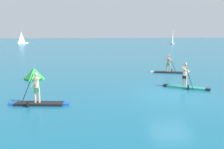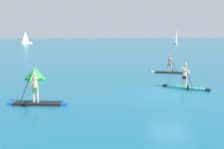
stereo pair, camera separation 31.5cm
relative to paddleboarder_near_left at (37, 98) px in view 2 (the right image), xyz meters
The scene contains 7 objects.
ground 7.76m from the paddleboarder_near_left, ahead, with size 440.00×440.00×0.00m, color #196B8C.
paddleboarder_near_left is the anchor object (origin of this frame).
paddleboarder_mid_center 9.71m from the paddleboarder_near_left, 13.42° to the left, with size 2.70×2.25×1.83m.
paddleboarder_far_right 14.08m from the paddleboarder_near_left, 38.27° to the left, with size 3.43×1.70×1.79m.
race_marker_buoy 7.75m from the paddleboarder_near_left, 98.91° to the left, with size 1.69×1.69×0.94m.
sailboat_left_horizon 86.53m from the paddleboarder_near_left, 100.60° to the left, with size 4.10×5.59×6.00m.
sailboat_right_horizon 79.42m from the paddleboarder_near_left, 60.67° to the left, with size 2.04×4.30×7.40m.
Camera 2 is at (-5.80, -13.32, 3.64)m, focal length 38.34 mm.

